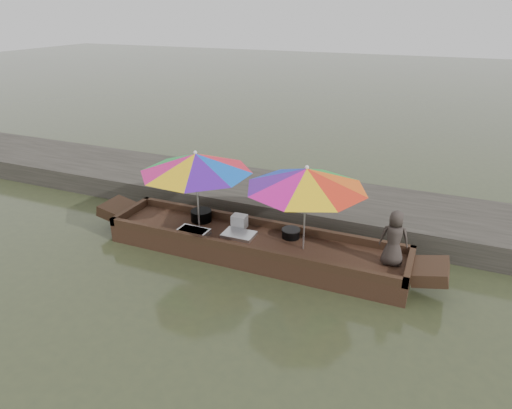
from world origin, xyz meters
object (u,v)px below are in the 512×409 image
at_px(tray_scallop, 239,235).
at_px(vendor, 394,238).
at_px(tray_crayfish, 192,233).
at_px(supply_bag, 239,221).
at_px(umbrella_stern, 305,209).
at_px(charcoal_grill, 291,234).
at_px(boat_hull, 254,247).
at_px(cooking_pot, 201,216).
at_px(umbrella_bow, 197,191).

height_order(tray_scallop, vendor, vendor).
relative_size(tray_crayfish, supply_bag, 2.11).
xyz_separation_m(tray_scallop, umbrella_stern, (1.25, 0.01, 0.74)).
bearing_deg(charcoal_grill, boat_hull, -152.67).
height_order(charcoal_grill, umbrella_stern, umbrella_stern).
xyz_separation_m(boat_hull, tray_scallop, (-0.30, -0.01, 0.21)).
distance_m(cooking_pot, supply_bag, 0.83).
bearing_deg(tray_crayfish, tray_scallop, 19.64).
relative_size(tray_scallop, supply_bag, 2.11).
relative_size(umbrella_bow, umbrella_stern, 1.01).
bearing_deg(vendor, supply_bag, -11.05).
bearing_deg(charcoal_grill, cooking_pot, -179.59).
height_order(vendor, umbrella_stern, umbrella_stern).
bearing_deg(charcoal_grill, umbrella_stern, -42.81).
bearing_deg(tray_scallop, umbrella_stern, 0.48).
bearing_deg(charcoal_grill, vendor, -7.50).
distance_m(charcoal_grill, umbrella_bow, 1.92).
xyz_separation_m(cooking_pot, tray_scallop, (0.97, -0.31, -0.08)).
xyz_separation_m(tray_scallop, vendor, (2.76, 0.08, 0.45)).
relative_size(cooking_pot, umbrella_bow, 0.20).
bearing_deg(tray_scallop, vendor, 1.73).
bearing_deg(umbrella_bow, tray_scallop, -0.71).
xyz_separation_m(charcoal_grill, supply_bag, (-1.05, -0.00, 0.05)).
distance_m(tray_crayfish, tray_scallop, 0.88).
distance_m(boat_hull, vendor, 2.55).
bearing_deg(supply_bag, tray_crayfish, -137.89).
bearing_deg(boat_hull, supply_bag, 144.41).
height_order(supply_bag, vendor, vendor).
distance_m(charcoal_grill, supply_bag, 1.05).
distance_m(tray_scallop, vendor, 2.80).
relative_size(boat_hull, umbrella_bow, 2.68).
relative_size(tray_scallop, umbrella_stern, 0.28).
bearing_deg(charcoal_grill, supply_bag, -179.96).
bearing_deg(supply_bag, cooking_pot, -179.12).
height_order(tray_crayfish, umbrella_stern, umbrella_stern).
xyz_separation_m(supply_bag, umbrella_stern, (1.39, -0.31, 0.65)).
bearing_deg(cooking_pot, tray_scallop, -17.81).
distance_m(tray_scallop, supply_bag, 0.37).
distance_m(supply_bag, vendor, 2.93).
relative_size(tray_crayfish, vendor, 0.61).
bearing_deg(boat_hull, tray_crayfish, -164.84).
height_order(boat_hull, umbrella_stern, umbrella_stern).
xyz_separation_m(charcoal_grill, umbrella_bow, (-1.76, -0.32, 0.70)).
xyz_separation_m(boat_hull, tray_crayfish, (-1.13, -0.31, 0.22)).
bearing_deg(umbrella_bow, boat_hull, 0.00).
xyz_separation_m(tray_crayfish, supply_bag, (0.69, 0.62, 0.09)).
height_order(boat_hull, cooking_pot, cooking_pot).
xyz_separation_m(boat_hull, umbrella_stern, (0.95, 0.00, 0.95)).
distance_m(cooking_pot, vendor, 3.76).
height_order(tray_crayfish, charcoal_grill, charcoal_grill).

